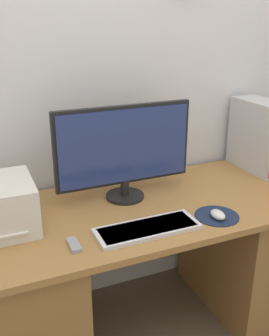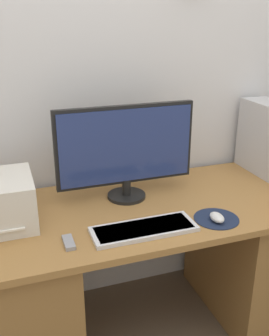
{
  "view_description": "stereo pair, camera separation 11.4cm",
  "coord_description": "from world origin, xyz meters",
  "px_view_note": "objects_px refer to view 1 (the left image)",
  "views": [
    {
      "loc": [
        -0.71,
        -1.12,
        1.55
      ],
      "look_at": [
        -0.07,
        0.37,
        0.92
      ],
      "focal_mm": 42.0,
      "sensor_mm": 36.0,
      "label": 1
    },
    {
      "loc": [
        -0.6,
        -1.16,
        1.55
      ],
      "look_at": [
        -0.07,
        0.37,
        0.92
      ],
      "focal_mm": 42.0,
      "sensor_mm": 36.0,
      "label": 2
    }
  ],
  "objects_px": {
    "monitor": "(124,149)",
    "remote_control": "(74,245)",
    "mouse": "(218,215)",
    "keyboard": "(147,228)",
    "computer_tower": "(260,136)"
  },
  "relations": [
    {
      "from": "remote_control",
      "to": "keyboard",
      "type": "bearing_deg",
      "value": -0.58
    },
    {
      "from": "keyboard",
      "to": "computer_tower",
      "type": "height_order",
      "value": "computer_tower"
    },
    {
      "from": "monitor",
      "to": "remote_control",
      "type": "bearing_deg",
      "value": -136.07
    },
    {
      "from": "keyboard",
      "to": "remote_control",
      "type": "height_order",
      "value": "keyboard"
    },
    {
      "from": "monitor",
      "to": "mouse",
      "type": "xyz_separation_m",
      "value": [
        0.29,
        -0.36,
        -0.23
      ]
    },
    {
      "from": "monitor",
      "to": "mouse",
      "type": "bearing_deg",
      "value": -51.51
    },
    {
      "from": "keyboard",
      "to": "computer_tower",
      "type": "relative_size",
      "value": 1.11
    },
    {
      "from": "keyboard",
      "to": "monitor",
      "type": "bearing_deg",
      "value": 84.36
    },
    {
      "from": "monitor",
      "to": "computer_tower",
      "type": "relative_size",
      "value": 1.69
    },
    {
      "from": "remote_control",
      "to": "computer_tower",
      "type": "bearing_deg",
      "value": 17.97
    },
    {
      "from": "mouse",
      "to": "remote_control",
      "type": "xyz_separation_m",
      "value": [
        -0.63,
        0.03,
        -0.01
      ]
    },
    {
      "from": "computer_tower",
      "to": "remote_control",
      "type": "bearing_deg",
      "value": -162.03
    },
    {
      "from": "monitor",
      "to": "mouse",
      "type": "relative_size",
      "value": 7.96
    },
    {
      "from": "keyboard",
      "to": "computer_tower",
      "type": "xyz_separation_m",
      "value": [
        0.88,
        0.39,
        0.19
      ]
    },
    {
      "from": "keyboard",
      "to": "mouse",
      "type": "xyz_separation_m",
      "value": [
        0.32,
        -0.03,
        0.01
      ]
    }
  ]
}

